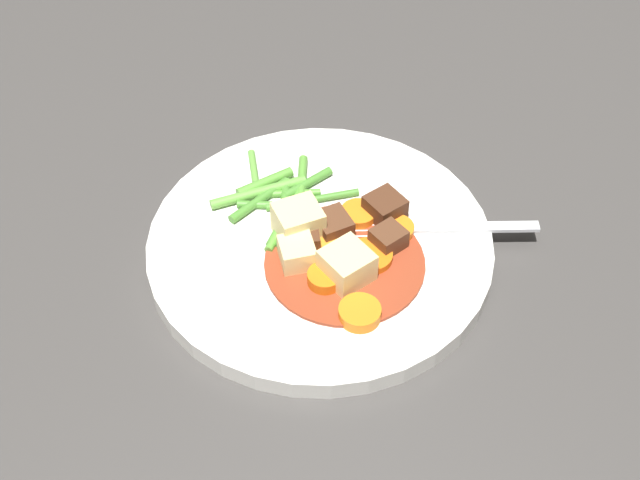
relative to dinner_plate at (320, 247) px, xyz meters
The scene contains 29 objects.
ground_plane 0.01m from the dinner_plate, ahead, with size 3.00×3.00×0.00m, color #423F3D.
dinner_plate is the anchor object (origin of this frame).
stew_sauce 0.03m from the dinner_plate, ahead, with size 0.13×0.13×0.00m, color #93381E.
carrot_slice_0 0.05m from the dinner_plate, 23.36° to the left, with size 0.04×0.04×0.01m, color orange.
carrot_slice_1 0.02m from the dinner_plate, 41.82° to the right, with size 0.04×0.04×0.01m, color orange.
carrot_slice_2 0.04m from the dinner_plate, 91.93° to the left, with size 0.03×0.03×0.01m, color orange.
carrot_slice_3 0.05m from the dinner_plate, 32.24° to the right, with size 0.03×0.03×0.01m, color orange.
carrot_slice_4 0.06m from the dinner_plate, 59.00° to the left, with size 0.03×0.03×0.01m, color orange.
carrot_slice_5 0.09m from the dinner_plate, 16.29° to the right, with size 0.03×0.03×0.01m, color orange.
potato_chunk_0 0.05m from the dinner_plate, 10.21° to the right, with size 0.03×0.03×0.03m, color #EAD68C.
potato_chunk_1 0.04m from the dinner_plate, 72.08° to the right, with size 0.03×0.03×0.02m, color #EAD68C.
potato_chunk_2 0.03m from the dinner_plate, 142.38° to the right, with size 0.04×0.03×0.03m, color #EAD68C.
meat_chunk_0 0.06m from the dinner_plate, 43.85° to the left, with size 0.02×0.02×0.02m, color #56331E.
meat_chunk_1 0.03m from the dinner_plate, 93.29° to the right, with size 0.03×0.02×0.02m, color #4C2B19.
meat_chunk_2 0.06m from the dinner_plate, 78.76° to the left, with size 0.03×0.03×0.02m, color #4C2B19.
meat_chunk_3 0.02m from the dinner_plate, 69.95° to the left, with size 0.03×0.03×0.02m, color #56331E.
green_bean_0 0.10m from the dinner_plate, behind, with size 0.01×0.01×0.06m, color #66AD42.
green_bean_1 0.05m from the dinner_plate, 151.38° to the left, with size 0.01×0.01×0.08m, color #4C8E33.
green_bean_2 0.07m from the dinner_plate, 152.71° to the left, with size 0.01×0.01×0.05m, color #4C8E33.
green_bean_3 0.05m from the dinner_plate, behind, with size 0.01×0.01×0.07m, color #4C8E33.
green_bean_4 0.07m from the dinner_plate, 156.91° to the left, with size 0.01×0.01×0.06m, color #599E38.
green_bean_5 0.04m from the dinner_plate, 169.26° to the right, with size 0.01×0.01×0.08m, color #4C8E33.
green_bean_6 0.07m from the dinner_plate, 166.60° to the right, with size 0.01×0.01×0.07m, color #4C8E33.
green_bean_7 0.04m from the dinner_plate, 155.94° to the right, with size 0.01×0.01×0.06m, color #4C8E33.
green_bean_8 0.06m from the dinner_plate, behind, with size 0.01×0.01×0.06m, color #599E38.
green_bean_9 0.08m from the dinner_plate, behind, with size 0.01×0.01×0.05m, color #599E38.
green_bean_10 0.07m from the dinner_plate, behind, with size 0.01×0.01×0.08m, color #66AD42.
green_bean_11 0.04m from the dinner_plate, 166.19° to the right, with size 0.01×0.01×0.08m, color #599E38.
fork 0.09m from the dinner_plate, 61.02° to the left, with size 0.12×0.15×0.00m.
Camera 1 is at (0.40, -0.30, 0.55)m, focal length 50.13 mm.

